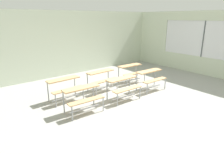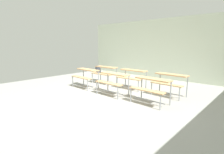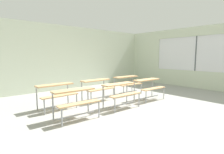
{
  "view_description": "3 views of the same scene",
  "coord_description": "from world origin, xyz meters",
  "views": [
    {
      "loc": [
        -4.29,
        -4.05,
        2.69
      ],
      "look_at": [
        -0.15,
        1.07,
        0.67
      ],
      "focal_mm": 31.2,
      "sensor_mm": 36.0,
      "label": 1
    },
    {
      "loc": [
        3.87,
        -3.97,
        1.72
      ],
      "look_at": [
        -0.42,
        0.78,
        0.55
      ],
      "focal_mm": 28.42,
      "sensor_mm": 36.0,
      "label": 2
    },
    {
      "loc": [
        -3.8,
        -3.3,
        1.6
      ],
      "look_at": [
        0.7,
        1.86,
        0.76
      ],
      "focal_mm": 28.0,
      "sensor_mm": 36.0,
      "label": 3
    }
  ],
  "objects": [
    {
      "name": "desk_bench_r1c1",
      "position": [
        -0.16,
        1.66,
        0.56
      ],
      "size": [
        1.11,
        0.61,
        0.74
      ],
      "rotation": [
        0.0,
        0.0,
        0.02
      ],
      "color": "tan",
      "rests_on": "ground"
    },
    {
      "name": "desk_bench_r0c2",
      "position": [
        1.33,
        0.53,
        0.56
      ],
      "size": [
        1.13,
        0.64,
        0.74
      ],
      "rotation": [
        0.0,
        0.0,
        -0.05
      ],
      "color": "tan",
      "rests_on": "ground"
    },
    {
      "name": "desk_bench_r1c2",
      "position": [
        1.4,
        1.66,
        0.56
      ],
      "size": [
        1.13,
        0.65,
        0.74
      ],
      "rotation": [
        0.0,
        0.0,
        -0.05
      ],
      "color": "tan",
      "rests_on": "ground"
    },
    {
      "name": "desk_bench_r1c0",
      "position": [
        -1.67,
        1.67,
        0.56
      ],
      "size": [
        1.11,
        0.62,
        0.74
      ],
      "rotation": [
        0.0,
        0.0,
        0.02
      ],
      "color": "tan",
      "rests_on": "ground"
    },
    {
      "name": "wall_back",
      "position": [
        0.0,
        4.5,
        1.5
      ],
      "size": [
        10.0,
        0.12,
        3.0
      ],
      "primitive_type": "cube",
      "color": "beige",
      "rests_on": "ground"
    },
    {
      "name": "desk_bench_r0c0",
      "position": [
        -1.65,
        0.55,
        0.56
      ],
      "size": [
        1.13,
        0.65,
        0.74
      ],
      "rotation": [
        0.0,
        0.0,
        -0.05
      ],
      "color": "tan",
      "rests_on": "ground"
    },
    {
      "name": "desk_bench_r0c1",
      "position": [
        -0.12,
        0.5,
        0.56
      ],
      "size": [
        1.12,
        0.62,
        0.74
      ],
      "rotation": [
        0.0,
        0.0,
        -0.03
      ],
      "color": "tan",
      "rests_on": "ground"
    },
    {
      "name": "ground",
      "position": [
        0.0,
        0.0,
        -0.03
      ],
      "size": [
        10.0,
        9.0,
        0.05
      ],
      "primitive_type": "cube",
      "color": "#9E9E99"
    },
    {
      "name": "wall_right",
      "position": [
        5.0,
        -0.13,
        1.45
      ],
      "size": [
        0.12,
        9.0,
        3.0
      ],
      "color": "beige",
      "rests_on": "ground"
    }
  ]
}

